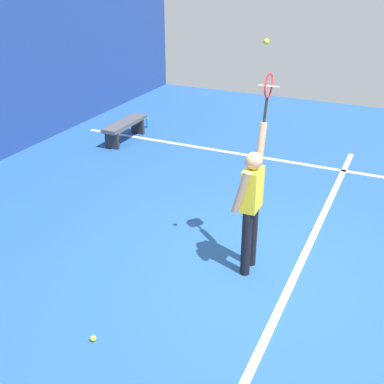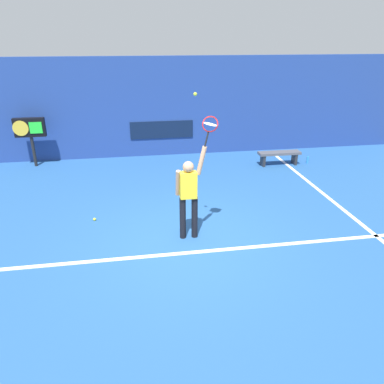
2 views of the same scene
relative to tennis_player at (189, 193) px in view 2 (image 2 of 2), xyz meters
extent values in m
plane|color=#23518C|center=(-0.04, -0.13, -1.01)|extent=(18.00, 18.00, 0.00)
cube|color=navy|center=(-0.04, 6.03, 0.67)|extent=(18.00, 0.20, 3.37)
cube|color=#0C1933|center=(-0.04, 5.91, -0.08)|extent=(2.20, 0.03, 0.60)
cube|color=white|center=(-0.04, -0.63, -1.00)|extent=(10.00, 0.10, 0.01)
cube|color=white|center=(3.97, 1.87, -1.00)|extent=(0.10, 7.00, 0.01)
cylinder|color=black|center=(-0.13, 0.00, -0.55)|extent=(0.13, 0.13, 0.92)
cylinder|color=black|center=(0.12, 0.00, -0.55)|extent=(0.13, 0.13, 0.92)
cube|color=yellow|center=(-0.01, 0.00, 0.18)|extent=(0.34, 0.20, 0.55)
sphere|color=tan|center=(-0.01, 0.00, 0.57)|extent=(0.22, 0.22, 0.22)
cylinder|color=tan|center=(0.26, 0.00, 0.68)|extent=(0.21, 0.09, 0.59)
cylinder|color=tan|center=(-0.21, 0.08, 0.21)|extent=(0.09, 0.23, 0.58)
cylinder|color=black|center=(0.35, 0.00, 1.11)|extent=(0.10, 0.03, 0.30)
torus|color=red|center=(0.42, 0.00, 1.40)|extent=(0.38, 0.02, 0.38)
cylinder|color=silver|center=(0.42, 0.00, 1.40)|extent=(0.26, 0.27, 0.06)
sphere|color=#CCE033|center=(0.13, -0.03, 1.96)|extent=(0.07, 0.07, 0.07)
cylinder|color=black|center=(-4.27, 5.41, -0.52)|extent=(0.10, 0.10, 0.99)
cube|color=black|center=(-4.27, 5.41, 0.28)|extent=(0.95, 0.18, 0.60)
cylinder|color=gold|center=(-4.52, 5.31, 0.28)|extent=(0.48, 0.02, 0.48)
cube|color=#26D833|center=(-4.06, 5.31, 0.28)|extent=(0.38, 0.02, 0.36)
cube|color=#4C4C51|center=(3.68, 4.22, -0.60)|extent=(1.40, 0.36, 0.08)
cube|color=#262628|center=(3.13, 4.22, -0.83)|extent=(0.08, 0.32, 0.37)
cube|color=#262628|center=(4.23, 4.22, -0.83)|extent=(0.08, 0.32, 0.37)
cylinder|color=#338CD8|center=(4.71, 4.22, -0.89)|extent=(0.07, 0.07, 0.24)
sphere|color=#CCE033|center=(-2.05, 1.09, -0.98)|extent=(0.07, 0.07, 0.07)
camera|label=1|loc=(-5.38, -1.66, 2.84)|focal=46.04mm
camera|label=2|loc=(-1.02, -6.69, 2.92)|focal=34.04mm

